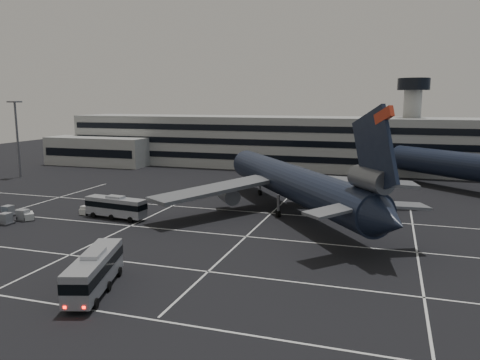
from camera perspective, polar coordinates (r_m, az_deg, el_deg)
name	(u,v)px	position (r m, az deg, el deg)	size (l,w,h in m)	color
ground	(154,237)	(65.50, -10.47, -6.83)	(260.00, 260.00, 0.00)	black
lane_markings	(162,236)	(65.68, -9.43, -6.74)	(90.00, 55.62, 0.01)	silver
terminal	(266,142)	(131.03, 3.20, 4.63)	(125.00, 26.00, 24.00)	gray
hills	(362,166)	(227.48, 14.69, 1.66)	(352.00, 180.00, 44.00)	#38332B
lightpole_left	(17,128)	(124.21, -25.58, 5.69)	(2.40, 2.40, 18.28)	slate
trijet_main	(293,182)	(76.65, 6.52, -0.28)	(39.93, 49.87, 18.08)	black
bus_near	(95,270)	(48.36, -17.31, -10.39)	(5.90, 11.65, 4.02)	#97999F
bus_far	(116,206)	(76.16, -14.89, -3.10)	(10.58, 3.62, 3.66)	#97999F
tug_a	(87,210)	(80.60, -18.19, -3.54)	(1.57, 2.45, 1.51)	#BCBCB7
tug_b	(29,216)	(80.21, -24.36, -3.96)	(2.82, 2.77, 1.59)	#BCBCB7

